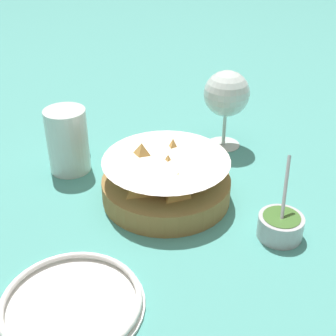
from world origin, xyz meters
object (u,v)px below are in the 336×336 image
at_px(wine_glass, 227,96).
at_px(beer_mug, 68,142).
at_px(food_basket, 166,180).
at_px(sauce_cup, 280,225).
at_px(side_plate, 72,303).

bearing_deg(wine_glass, beer_mug, 120.46).
distance_m(food_basket, beer_mug, 0.20).
bearing_deg(sauce_cup, food_basket, 72.67).
distance_m(food_basket, side_plate, 0.26).
xyz_separation_m(beer_mug, side_plate, (-0.30, -0.13, -0.05)).
height_order(food_basket, sauce_cup, sauce_cup).
relative_size(beer_mug, side_plate, 0.65).
bearing_deg(wine_glass, food_basket, 161.57).
relative_size(food_basket, wine_glass, 1.37).
distance_m(beer_mug, side_plate, 0.33).
bearing_deg(beer_mug, sauce_cup, -106.52).
bearing_deg(wine_glass, side_plate, 164.39).
bearing_deg(food_basket, side_plate, 166.74).
xyz_separation_m(food_basket, wine_glass, (0.20, -0.07, 0.07)).
bearing_deg(beer_mug, wine_glass, -59.54).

